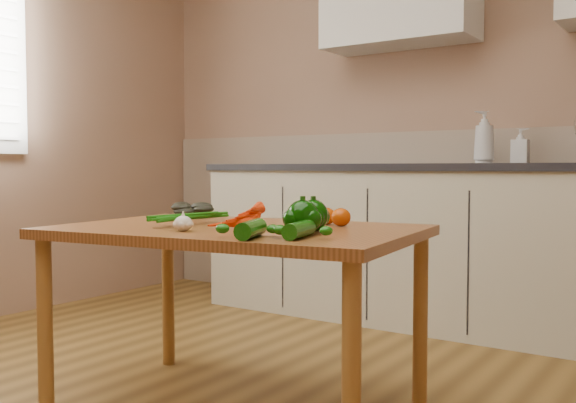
# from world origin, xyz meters

# --- Properties ---
(room) EXTENTS (4.04, 5.04, 2.64)m
(room) POSITION_xyz_m (0.00, 0.17, 1.25)
(room) COLOR brown
(room) RESTS_ON ground
(counter_run) EXTENTS (2.84, 0.64, 1.14)m
(counter_run) POSITION_xyz_m (0.21, 2.19, 0.46)
(counter_run) COLOR #BBB69C
(counter_run) RESTS_ON ground
(table) EXTENTS (1.34, 0.96, 0.67)m
(table) POSITION_xyz_m (0.09, 0.55, 0.59)
(table) COLOR brown
(table) RESTS_ON ground
(soap_bottle_a) EXTENTS (0.16, 0.16, 0.29)m
(soap_bottle_a) POSITION_xyz_m (0.42, 2.30, 1.04)
(soap_bottle_a) COLOR silver
(soap_bottle_a) RESTS_ON counter_run
(soap_bottle_b) EXTENTS (0.09, 0.09, 0.18)m
(soap_bottle_b) POSITION_xyz_m (0.63, 2.25, 0.99)
(soap_bottle_b) COLOR silver
(soap_bottle_b) RESTS_ON counter_run
(carrot_bunch) EXTENTS (0.25, 0.21, 0.06)m
(carrot_bunch) POSITION_xyz_m (0.06, 0.53, 0.70)
(carrot_bunch) COLOR #EB3305
(carrot_bunch) RESTS_ON table
(leafy_greens) EXTENTS (0.18, 0.16, 0.09)m
(leafy_greens) POSITION_xyz_m (-0.31, 0.74, 0.71)
(leafy_greens) COLOR black
(leafy_greens) RESTS_ON table
(garlic_bulb) EXTENTS (0.06, 0.06, 0.05)m
(garlic_bulb) POSITION_xyz_m (0.05, 0.32, 0.69)
(garlic_bulb) COLOR white
(garlic_bulb) RESTS_ON table
(pepper_a) EXTENTS (0.08, 0.08, 0.08)m
(pepper_a) POSITION_xyz_m (0.36, 0.60, 0.71)
(pepper_a) COLOR #063302
(pepper_a) RESTS_ON table
(pepper_b) EXTENTS (0.10, 0.10, 0.10)m
(pepper_b) POSITION_xyz_m (0.40, 0.57, 0.72)
(pepper_b) COLOR #063302
(pepper_b) RESTS_ON table
(pepper_c) EXTENTS (0.11, 0.11, 0.11)m
(pepper_c) POSITION_xyz_m (0.42, 0.47, 0.72)
(pepper_c) COLOR #063302
(pepper_c) RESTS_ON table
(tomato_a) EXTENTS (0.06, 0.06, 0.06)m
(tomato_a) POSITION_xyz_m (0.27, 0.68, 0.70)
(tomato_a) COLOR #960203
(tomato_a) RESTS_ON table
(tomato_b) EXTENTS (0.07, 0.07, 0.06)m
(tomato_b) POSITION_xyz_m (0.31, 0.80, 0.70)
(tomato_b) COLOR #BB4004
(tomato_b) RESTS_ON table
(tomato_c) EXTENTS (0.07, 0.07, 0.07)m
(tomato_c) POSITION_xyz_m (0.39, 0.77, 0.70)
(tomato_c) COLOR #BB4004
(tomato_c) RESTS_ON table
(zucchini_a) EXTENTS (0.09, 0.17, 0.05)m
(zucchini_a) POSITION_xyz_m (0.48, 0.36, 0.69)
(zucchini_a) COLOR #0E4B08
(zucchini_a) RESTS_ON table
(zucchini_b) EXTENTS (0.11, 0.18, 0.05)m
(zucchini_b) POSITION_xyz_m (0.36, 0.28, 0.70)
(zucchini_b) COLOR #0E4B08
(zucchini_b) RESTS_ON table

